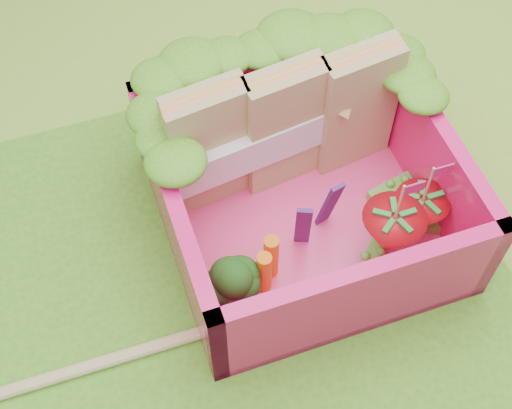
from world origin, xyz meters
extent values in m
plane|color=#81C738|center=(0.00, 0.00, 0.00)|extent=(14.00, 14.00, 0.00)
cube|color=#509F24|center=(0.00, 0.00, 0.01)|extent=(2.60, 2.60, 0.03)
cube|color=#FA3F87|center=(0.47, 0.32, 0.06)|extent=(1.30, 1.30, 0.05)
cube|color=#EF1467|center=(0.47, 0.93, 0.31)|extent=(1.30, 0.07, 0.55)
cube|color=#EF1467|center=(0.47, -0.30, 0.31)|extent=(1.30, 0.07, 0.55)
cube|color=#EF1467|center=(-0.14, 0.32, 0.31)|extent=(0.07, 1.30, 0.55)
cube|color=#EF1467|center=(1.09, 0.32, 0.31)|extent=(0.07, 1.30, 0.55)
ellipsoid|color=#3B8518|center=(-0.03, 0.90, 0.64)|extent=(0.30, 0.30, 0.11)
ellipsoid|color=#3B8518|center=(0.14, 0.90, 0.64)|extent=(0.30, 0.30, 0.11)
ellipsoid|color=#3B8518|center=(0.31, 0.90, 0.64)|extent=(0.30, 0.30, 0.11)
ellipsoid|color=#3B8518|center=(0.47, 0.90, 0.64)|extent=(0.30, 0.30, 0.11)
ellipsoid|color=#3B8518|center=(0.64, 0.90, 0.64)|extent=(0.30, 0.30, 0.11)
ellipsoid|color=#3B8518|center=(0.81, 0.90, 0.64)|extent=(0.30, 0.30, 0.11)
ellipsoid|color=#3B8518|center=(0.97, 0.90, 0.64)|extent=(0.30, 0.30, 0.11)
ellipsoid|color=#3B8518|center=(-0.11, 0.42, 0.64)|extent=(0.27, 0.27, 0.10)
ellipsoid|color=#3B8518|center=(-0.11, 0.56, 0.64)|extent=(0.27, 0.27, 0.10)
ellipsoid|color=#3B8518|center=(-0.11, 0.70, 0.64)|extent=(0.27, 0.27, 0.10)
ellipsoid|color=#3B8518|center=(1.05, 0.42, 0.64)|extent=(0.27, 0.27, 0.10)
ellipsoid|color=#3B8518|center=(1.05, 0.56, 0.64)|extent=(0.27, 0.27, 0.10)
ellipsoid|color=#3B8518|center=(1.05, 0.70, 0.64)|extent=(0.27, 0.27, 0.10)
cube|color=tan|center=(0.10, 0.60, 0.43)|extent=(0.41, 0.20, 0.69)
cube|color=tan|center=(0.47, 0.60, 0.43)|extent=(0.41, 0.20, 0.69)
cube|color=tan|center=(0.84, 0.60, 0.43)|extent=(0.41, 0.20, 0.69)
cube|color=white|center=(0.47, 0.60, 0.39)|extent=(1.26, 0.33, 0.20)
cylinder|color=#619749|center=(0.02, -0.03, 0.14)|extent=(0.12, 0.12, 0.13)
ellipsoid|color=#134512|center=(0.02, -0.03, 0.27)|extent=(0.30, 0.30, 0.12)
cylinder|color=orange|center=(0.17, 0.01, 0.21)|extent=(0.07, 0.07, 0.26)
cylinder|color=orange|center=(0.22, 0.07, 0.22)|extent=(0.07, 0.07, 0.27)
cube|color=#4C1B5F|center=(0.40, 0.14, 0.27)|extent=(0.07, 0.05, 0.38)
cube|color=#4C1B5F|center=(0.56, 0.21, 0.27)|extent=(0.07, 0.04, 0.38)
cone|color=red|center=(0.77, -0.01, 0.22)|extent=(0.29, 0.29, 0.29)
cylinder|color=tan|center=(0.77, -0.01, 0.49)|extent=(0.01, 0.01, 0.24)
cube|color=#CB216D|center=(0.82, -0.01, 0.57)|extent=(0.10, 0.01, 0.06)
cone|color=red|center=(0.95, 0.06, 0.21)|extent=(0.25, 0.25, 0.25)
cylinder|color=tan|center=(0.95, 0.06, 0.45)|extent=(0.01, 0.01, 0.24)
cube|color=#CB216D|center=(1.00, 0.06, 0.53)|extent=(0.10, 0.01, 0.06)
cube|color=#579F32|center=(0.97, 0.31, 0.11)|extent=(0.33, 0.13, 0.05)
cube|color=#579F32|center=(0.97, 0.07, 0.11)|extent=(0.32, 0.21, 0.05)
cube|color=#579F32|center=(0.69, -0.03, 0.11)|extent=(0.27, 0.28, 0.05)
cube|color=#E2BF7C|center=(-1.01, -0.09, 0.05)|extent=(2.29, 0.07, 0.04)
camera|label=1|loc=(-0.36, -1.41, 2.98)|focal=50.00mm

